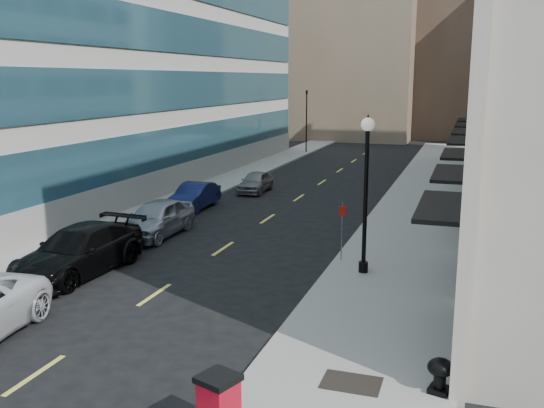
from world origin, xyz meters
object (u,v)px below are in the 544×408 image
Objects in this scene: traffic_signal at (307,94)px; urn_planter at (440,372)px; car_black_pickup at (79,251)px; car_grey_sedan at (255,182)px; sign_post at (342,223)px; trash_bin at (219,401)px; car_blue_sedan at (194,196)px; lamppost at (366,181)px; car_silver_sedan at (157,218)px.

traffic_signal is 8.43× the size of urn_planter.
traffic_signal is 1.15× the size of car_black_pickup.
car_grey_sedan is 16.00m from sign_post.
trash_bin is at bearing -144.50° from urn_planter.
traffic_signal is 2.98× the size of sign_post.
car_blue_sedan is 5.33× the size of urn_planter.
trash_bin is at bearing -73.86° from car_grey_sedan.
sign_post reaches higher than trash_bin.
car_black_pickup is 1.55× the size of car_grey_sedan.
car_blue_sedan reaches higher than urn_planter.
traffic_signal is 21.72m from car_grey_sedan.
lamppost is at bearing -69.29° from sign_post.
traffic_signal is 33.34m from car_silver_sedan.
traffic_signal is 46.79m from urn_planter.
car_blue_sedan is at bearing 141.73° from lamppost.
lamppost is (1.00, 11.25, 2.79)m from trash_bin.
traffic_signal reaches higher than trash_bin.
lamppost is (10.18, -2.81, 2.74)m from car_silver_sedan.
lamppost is at bearing -71.59° from traffic_signal.
car_grey_sedan is at bearing -83.75° from traffic_signal.
car_blue_sedan is 1.89× the size of sign_post.
lamppost is at bearing 104.78° from trash_bin.
trash_bin is at bearing -76.94° from traffic_signal.
trash_bin is (9.21, -8.17, -0.08)m from car_black_pickup.
traffic_signal is at bearing 92.48° from car_silver_sedan.
car_silver_sedan is 10.91m from lamppost.
lamppost is (11.09, -8.75, 2.86)m from car_blue_sedan.
urn_planter is (4.20, 3.00, -0.15)m from trash_bin.
lamppost is (11.90, -35.75, -2.13)m from traffic_signal.
trash_bin is at bearing -65.11° from car_blue_sedan.
trash_bin is 12.51m from sign_post.
lamppost reaches higher than car_blue_sedan.
traffic_signal reaches higher than urn_planter.
sign_post is at bearing 114.39° from urn_planter.
lamppost is (9.60, -14.75, 2.92)m from car_grey_sedan.
traffic_signal reaches higher than car_blue_sedan.
trash_bin is 11.63m from lamppost.
car_silver_sedan is 11.95m from car_grey_sedan.
trash_bin is 0.21× the size of lamppost.
sign_post is (-0.10, 12.48, 0.86)m from trash_bin.
urn_planter is at bearing -17.54° from car_black_pickup.
car_blue_sedan is 22.21m from urn_planter.
car_black_pickup is at bearing 158.27° from trash_bin.
car_grey_sedan reaches higher than urn_planter.
sign_post is (8.50, -13.52, 0.99)m from car_grey_sedan.
trash_bin is 5.16m from urn_planter.
car_blue_sedan is at bearing 121.98° from sign_post.
urn_planter is (12.80, -23.00, -0.02)m from car_grey_sedan.
car_blue_sedan is (-0.89, 11.83, -0.16)m from car_black_pickup.
car_silver_sedan is at bearing -87.00° from traffic_signal.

